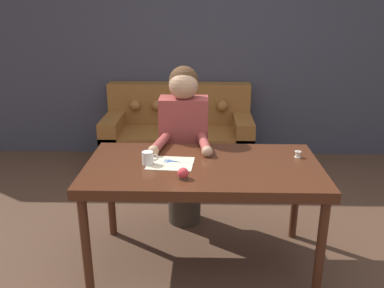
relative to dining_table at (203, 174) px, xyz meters
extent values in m
plane|color=#4C3323|center=(0.13, 0.01, -0.70)|extent=(16.00, 16.00, 0.00)
cube|color=#383842|center=(0.13, 2.31, 0.60)|extent=(8.00, 0.06, 2.60)
cube|color=#472314|center=(0.00, 0.00, 0.04)|extent=(1.59, 0.85, 0.07)
cylinder|color=#472314|center=(-0.74, -0.36, -0.35)|extent=(0.06, 0.06, 0.71)
cylinder|color=#472314|center=(0.74, -0.36, -0.35)|extent=(0.06, 0.06, 0.71)
cylinder|color=#472314|center=(-0.74, 0.36, -0.35)|extent=(0.06, 0.06, 0.71)
cylinder|color=#472314|center=(0.74, 0.36, -0.35)|extent=(0.06, 0.06, 0.71)
cube|color=brown|center=(-0.28, 1.86, -0.48)|extent=(1.66, 0.79, 0.44)
cube|color=brown|center=(-0.28, 2.15, -0.03)|extent=(1.66, 0.22, 0.47)
cube|color=brown|center=(-1.01, 1.86, -0.40)|extent=(0.20, 0.79, 0.60)
cube|color=brown|center=(0.45, 1.86, -0.40)|extent=(0.20, 0.79, 0.60)
sphere|color=brown|center=(-0.79, 2.02, -0.03)|extent=(0.13, 0.13, 0.13)
sphere|color=brown|center=(-0.53, 2.02, -0.03)|extent=(0.13, 0.13, 0.13)
sphere|color=brown|center=(-0.28, 2.02, -0.03)|extent=(0.13, 0.13, 0.13)
sphere|color=brown|center=(-0.03, 2.02, -0.03)|extent=(0.13, 0.13, 0.13)
sphere|color=brown|center=(0.22, 2.02, -0.03)|extent=(0.13, 0.13, 0.13)
cube|color=white|center=(-0.13, 1.77, -0.26)|extent=(0.34, 0.27, 0.00)
cylinder|color=#33281E|center=(-0.16, 0.60, -0.46)|extent=(0.28, 0.28, 0.50)
cube|color=#993D38|center=(-0.16, 0.60, 0.09)|extent=(0.39, 0.22, 0.60)
sphere|color=tan|center=(-0.16, 0.58, 0.50)|extent=(0.23, 0.23, 0.23)
sphere|color=#472D19|center=(-0.16, 0.61, 0.52)|extent=(0.23, 0.23, 0.23)
cylinder|color=#993D38|center=(-0.32, 0.32, 0.11)|extent=(0.13, 0.35, 0.07)
sphere|color=tan|center=(-0.35, 0.16, 0.11)|extent=(0.08, 0.08, 0.08)
cylinder|color=#993D38|center=(0.01, 0.32, 0.11)|extent=(0.11, 0.35, 0.07)
sphere|color=tan|center=(0.03, 0.15, 0.11)|extent=(0.08, 0.08, 0.08)
cube|color=beige|center=(-0.22, 0.01, 0.07)|extent=(0.33, 0.27, 0.00)
cube|color=silver|center=(-0.12, 0.03, 0.08)|extent=(0.11, 0.02, 0.00)
cube|color=#2D569E|center=(-0.21, 0.03, 0.08)|extent=(0.07, 0.01, 0.00)
torus|color=#2D569E|center=(-0.25, 0.03, 0.08)|extent=(0.04, 0.04, 0.01)
cube|color=silver|center=(-0.12, 0.01, 0.08)|extent=(0.11, 0.06, 0.00)
cube|color=#2D569E|center=(-0.21, 0.04, 0.08)|extent=(0.07, 0.04, 0.00)
torus|color=#2D569E|center=(-0.24, 0.06, 0.08)|extent=(0.04, 0.04, 0.01)
cylinder|color=silver|center=(-0.18, 0.03, 0.08)|extent=(0.01, 0.01, 0.01)
cylinder|color=silver|center=(-0.37, -0.01, 0.12)|extent=(0.08, 0.08, 0.09)
torus|color=silver|center=(-0.32, -0.01, 0.12)|extent=(0.05, 0.01, 0.05)
cylinder|color=beige|center=(0.67, 0.15, 0.10)|extent=(0.03, 0.03, 0.04)
cylinder|color=beige|center=(0.67, 0.15, 0.12)|extent=(0.04, 0.04, 0.00)
cylinder|color=beige|center=(0.67, 0.15, 0.07)|extent=(0.04, 0.04, 0.00)
cylinder|color=#4C3828|center=(-0.12, -0.24, 0.08)|extent=(0.06, 0.06, 0.01)
sphere|color=red|center=(-0.12, -0.24, 0.11)|extent=(0.07, 0.07, 0.07)
camera|label=1|loc=(-0.01, -2.54, 1.12)|focal=38.00mm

